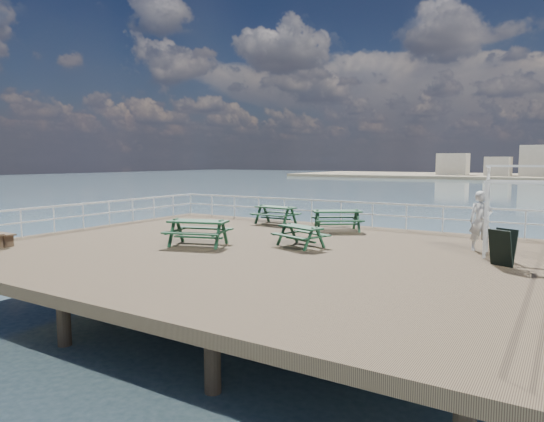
{
  "coord_description": "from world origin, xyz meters",
  "views": [
    {
      "loc": [
        8.7,
        -13.18,
        2.89
      ],
      "look_at": [
        -0.26,
        1.35,
        1.1
      ],
      "focal_mm": 32.0,
      "sensor_mm": 36.0,
      "label": 1
    }
  ],
  "objects": [
    {
      "name": "ground",
      "position": [
        0.0,
        0.0,
        -0.15
      ],
      "size": [
        18.0,
        14.0,
        0.3
      ],
      "primitive_type": "cube",
      "color": "brown",
      "rests_on": "ground"
    },
    {
      "name": "railing",
      "position": [
        -0.07,
        2.57,
        0.87
      ],
      "size": [
        17.77,
        13.76,
        1.1
      ],
      "color": "silver",
      "rests_on": "ground"
    },
    {
      "name": "picnic_table_a",
      "position": [
        -2.66,
        5.57,
        0.58
      ],
      "size": [
        1.96,
        1.63,
        0.9
      ],
      "rotation": [
        0.0,
        0.0,
        -0.08
      ],
      "color": "#163D24",
      "rests_on": "ground"
    },
    {
      "name": "picnic_table_b",
      "position": [
        1.07,
        1.03,
        0.5
      ],
      "size": [
        1.95,
        1.76,
        0.78
      ],
      "rotation": [
        0.0,
        0.0,
        -0.34
      ],
      "color": "#163D24",
      "rests_on": "ground"
    },
    {
      "name": "picnic_table_c",
      "position": [
        0.61,
        5.05,
        0.61
      ],
      "size": [
        2.51,
        2.41,
        0.95
      ],
      "rotation": [
        0.0,
        0.0,
        0.6
      ],
      "color": "#163D24",
      "rests_on": "ground"
    },
    {
      "name": "picnic_table_d",
      "position": [
        -2.01,
        -0.59,
        0.62
      ],
      "size": [
        2.38,
        2.13,
        0.97
      ],
      "rotation": [
        0.0,
        0.0,
        0.31
      ],
      "color": "#163D24",
      "rests_on": "ground"
    },
    {
      "name": "trellis_arbor",
      "position": [
        7.6,
        2.79,
        1.22
      ],
      "size": [
        2.3,
        1.36,
        2.76
      ],
      "rotation": [
        0.0,
        0.0,
        0.08
      ],
      "color": "silver",
      "rests_on": "ground"
    },
    {
      "name": "sandwich_board",
      "position": [
        7.22,
        1.27,
        0.5
      ],
      "size": [
        0.76,
        0.68,
        1.03
      ],
      "rotation": [
        0.0,
        0.0,
        -0.41
      ],
      "color": "black",
      "rests_on": "ground"
    },
    {
      "name": "person",
      "position": [
        6.33,
        3.37,
        0.96
      ],
      "size": [
        0.82,
        0.7,
        1.92
      ],
      "primitive_type": "imported",
      "rotation": [
        0.0,
        0.0,
        0.4
      ],
      "color": "silver",
      "rests_on": "ground"
    }
  ]
}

